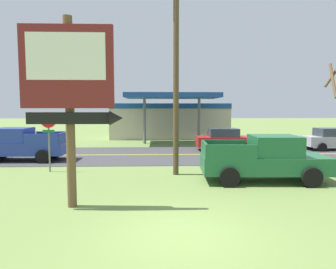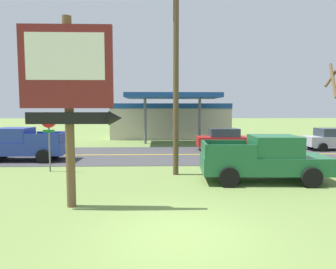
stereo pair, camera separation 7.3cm
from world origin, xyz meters
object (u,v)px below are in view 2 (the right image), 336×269
object	(u,v)px
utility_pole	(176,63)
car_silver_mid_lane	(333,139)
pickup_blue_on_road	(21,145)
motel_sign	(69,83)
pickup_green_parked_on_lawn	(265,159)
stop_sign	(49,131)
car_red_near_lane	(225,139)
gas_station	(170,119)

from	to	relation	value
utility_pole	car_silver_mid_lane	xyz separation A→B (m)	(12.21, 8.07, -4.35)
utility_pole	pickup_blue_on_road	xyz separation A→B (m)	(-8.99, 4.07, -4.22)
motel_sign	pickup_green_parked_on_lawn	xyz separation A→B (m)	(7.20, 3.25, -2.89)
motel_sign	utility_pole	world-z (taller)	utility_pole
motel_sign	pickup_green_parked_on_lawn	bearing A→B (deg)	24.30
stop_sign	pickup_blue_on_road	size ratio (longest dim) A/B	0.57
motel_sign	pickup_green_parked_on_lawn	world-z (taller)	motel_sign
stop_sign	pickup_green_parked_on_lawn	size ratio (longest dim) A/B	0.56
pickup_blue_on_road	stop_sign	bearing A→B (deg)	-48.89
pickup_green_parked_on_lawn	pickup_blue_on_road	bearing A→B (deg)	156.33
car_red_near_lane	car_silver_mid_lane	distance (m)	8.12
motel_sign	gas_station	distance (m)	23.45
pickup_green_parked_on_lawn	car_silver_mid_lane	xyz separation A→B (m)	(8.51, 9.56, -0.13)
stop_sign	car_red_near_lane	xyz separation A→B (m)	(10.24, 7.26, -1.20)
gas_station	car_silver_mid_lane	size ratio (longest dim) A/B	2.86
utility_pole	pickup_green_parked_on_lawn	bearing A→B (deg)	-21.98
stop_sign	utility_pole	distance (m)	6.96
utility_pole	pickup_blue_on_road	bearing A→B (deg)	155.64
stop_sign	car_red_near_lane	size ratio (longest dim) A/B	0.70
stop_sign	gas_station	size ratio (longest dim) A/B	0.25
car_red_near_lane	car_silver_mid_lane	world-z (taller)	same
gas_station	car_silver_mid_lane	xyz separation A→B (m)	(11.81, -10.23, -1.11)
pickup_green_parked_on_lawn	car_silver_mid_lane	size ratio (longest dim) A/B	1.26
motel_sign	car_silver_mid_lane	world-z (taller)	motel_sign
stop_sign	car_red_near_lane	world-z (taller)	stop_sign
pickup_blue_on_road	pickup_green_parked_on_lawn	bearing A→B (deg)	-23.67
pickup_blue_on_road	utility_pole	bearing A→B (deg)	-24.36
motel_sign	stop_sign	bearing A→B (deg)	115.53
gas_station	car_silver_mid_lane	distance (m)	15.67
stop_sign	utility_pole	xyz separation A→B (m)	(6.15, -0.82, 3.16)
utility_pole	pickup_green_parked_on_lawn	distance (m)	5.81
car_silver_mid_lane	stop_sign	bearing A→B (deg)	-158.44
car_red_near_lane	utility_pole	bearing A→B (deg)	-116.87
motel_sign	car_red_near_lane	world-z (taller)	motel_sign
motel_sign	stop_sign	size ratio (longest dim) A/B	1.99
pickup_blue_on_road	car_silver_mid_lane	world-z (taller)	pickup_blue_on_road
stop_sign	car_silver_mid_lane	xyz separation A→B (m)	(18.36, 7.26, -1.20)
stop_sign	car_silver_mid_lane	size ratio (longest dim) A/B	0.70
utility_pole	car_red_near_lane	distance (m)	10.04
gas_station	pickup_blue_on_road	world-z (taller)	gas_station
car_red_near_lane	car_silver_mid_lane	xyz separation A→B (m)	(8.12, 0.00, 0.00)
pickup_green_parked_on_lawn	car_red_near_lane	xyz separation A→B (m)	(0.39, 9.56, -0.13)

